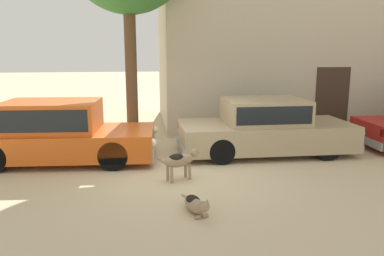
{
  "coord_description": "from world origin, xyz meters",
  "views": [
    {
      "loc": [
        -0.85,
        -8.1,
        2.61
      ],
      "look_at": [
        0.22,
        0.2,
        0.9
      ],
      "focal_mm": 35.65,
      "sensor_mm": 36.0,
      "label": 1
    }
  ],
  "objects_px": {
    "stray_dog_tan": "(195,204)",
    "parked_sedan_second": "(265,127)",
    "parked_sedan_nearest": "(58,132)",
    "stray_dog_spotted": "(180,160)"
  },
  "relations": [
    {
      "from": "stray_dog_spotted",
      "to": "parked_sedan_second",
      "type": "bearing_deg",
      "value": 12.28
    },
    {
      "from": "parked_sedan_nearest",
      "to": "parked_sedan_second",
      "type": "xyz_separation_m",
      "value": [
        5.09,
        0.08,
        -0.03
      ]
    },
    {
      "from": "parked_sedan_second",
      "to": "stray_dog_spotted",
      "type": "xyz_separation_m",
      "value": [
        -2.36,
        -1.8,
        -0.28
      ]
    },
    {
      "from": "stray_dog_tan",
      "to": "parked_sedan_second",
      "type": "bearing_deg",
      "value": 128.57
    },
    {
      "from": "stray_dog_tan",
      "to": "stray_dog_spotted",
      "type": "bearing_deg",
      "value": 164.93
    },
    {
      "from": "parked_sedan_nearest",
      "to": "stray_dog_spotted",
      "type": "bearing_deg",
      "value": -28.67
    },
    {
      "from": "parked_sedan_second",
      "to": "stray_dog_spotted",
      "type": "height_order",
      "value": "parked_sedan_second"
    },
    {
      "from": "parked_sedan_nearest",
      "to": "stray_dog_spotted",
      "type": "relative_size",
      "value": 4.67
    },
    {
      "from": "parked_sedan_nearest",
      "to": "parked_sedan_second",
      "type": "bearing_deg",
      "value": 4.39
    },
    {
      "from": "parked_sedan_second",
      "to": "stray_dog_tan",
      "type": "relative_size",
      "value": 4.77
    }
  ]
}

